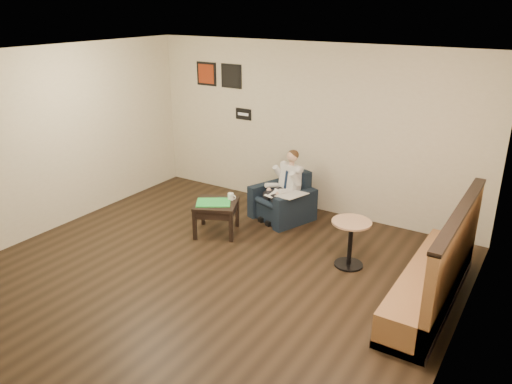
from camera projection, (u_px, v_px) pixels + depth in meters
The scene contains 18 objects.
ground at pixel (201, 282), 6.44m from camera, with size 6.00×6.00×0.00m, color black.
wall_back at pixel (309, 129), 8.31m from camera, with size 6.00×0.02×2.80m, color beige.
wall_left at pixel (38, 144), 7.43m from camera, with size 0.02×6.00×2.80m, color beige.
wall_right at pixel (461, 240), 4.44m from camera, with size 0.02×6.00×2.80m, color beige.
ceiling at pixel (191, 59), 5.43m from camera, with size 6.00×6.00×0.02m, color white.
seating_sign at pixel (243, 114), 8.90m from camera, with size 0.32×0.02×0.20m, color black.
art_print_left at pixel (207, 74), 9.07m from camera, with size 0.42×0.03×0.42m, color maroon.
art_print_right at pixel (231, 76), 8.80m from camera, with size 0.42×0.03×0.42m, color black.
armchair at pixel (282, 196), 8.18m from camera, with size 0.83×0.83×0.80m, color black.
seated_man at pixel (277, 189), 8.07m from camera, with size 0.52×0.78×1.09m, color silver, non-canonical shape.
lap_papers at pixel (273, 193), 8.04m from camera, with size 0.18×0.26×0.01m, color white.
newspaper at pixel (292, 195), 7.83m from camera, with size 0.35×0.43×0.01m, color silver.
side_table at pixel (217, 218), 7.71m from camera, with size 0.62×0.62×0.51m, color black.
green_folder at pixel (214, 202), 7.60m from camera, with size 0.51×0.36×0.01m, color green.
coffee_mug at pixel (231, 196), 7.70m from camera, with size 0.09×0.09×0.11m, color white.
smartphone at pixel (222, 198), 7.78m from camera, with size 0.16×0.08×0.01m, color black.
banquette at pixel (433, 256), 5.80m from camera, with size 0.57×2.41×1.23m, color brown.
cafe_table at pixel (350, 244), 6.72m from camera, with size 0.53×0.53×0.66m, color #A47959.
Camera 1 is at (3.58, -4.36, 3.39)m, focal length 35.00 mm.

